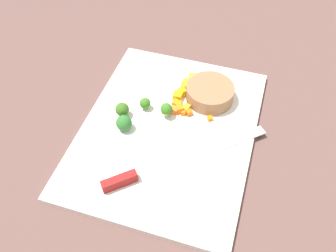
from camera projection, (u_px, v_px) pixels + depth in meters
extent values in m
plane|color=brown|center=(168.00, 132.00, 0.80)|extent=(4.00, 4.00, 0.00)
cube|color=white|center=(168.00, 131.00, 0.79)|extent=(0.47, 0.36, 0.01)
cylinder|color=#996744|center=(210.00, 93.00, 0.83)|extent=(0.11, 0.11, 0.04)
cube|color=silver|center=(224.00, 144.00, 0.76)|extent=(0.15, 0.16, 0.00)
cube|color=maroon|center=(119.00, 181.00, 0.69)|extent=(0.06, 0.06, 0.02)
cube|color=orange|center=(174.00, 110.00, 0.81)|extent=(0.02, 0.02, 0.01)
cube|color=orange|center=(210.00, 118.00, 0.80)|extent=(0.01, 0.01, 0.01)
cube|color=orange|center=(179.00, 104.00, 0.82)|extent=(0.02, 0.02, 0.01)
cube|color=orange|center=(189.00, 113.00, 0.81)|extent=(0.02, 0.02, 0.01)
cube|color=orange|center=(166.00, 111.00, 0.81)|extent=(0.02, 0.02, 0.01)
cube|color=orange|center=(180.00, 109.00, 0.81)|extent=(0.02, 0.02, 0.02)
cube|color=orange|center=(183.00, 112.00, 0.81)|extent=(0.01, 0.01, 0.01)
cube|color=yellow|center=(186.00, 108.00, 0.82)|extent=(0.02, 0.02, 0.01)
cube|color=yellow|center=(181.00, 92.00, 0.85)|extent=(0.02, 0.02, 0.02)
cube|color=yellow|center=(183.00, 85.00, 0.86)|extent=(0.02, 0.02, 0.01)
cube|color=yellow|center=(188.00, 81.00, 0.87)|extent=(0.02, 0.02, 0.01)
cube|color=yellow|center=(178.00, 96.00, 0.84)|extent=(0.02, 0.02, 0.02)
cube|color=yellow|center=(194.00, 78.00, 0.88)|extent=(0.03, 0.03, 0.02)
cylinder|color=#88B86B|center=(166.00, 114.00, 0.80)|extent=(0.01, 0.01, 0.02)
sphere|color=#36731E|center=(166.00, 109.00, 0.79)|extent=(0.03, 0.03, 0.03)
cylinder|color=#94B95F|center=(145.00, 107.00, 0.82)|extent=(0.01, 0.01, 0.01)
sphere|color=#38701F|center=(145.00, 103.00, 0.81)|extent=(0.02, 0.02, 0.02)
cylinder|color=#8CB16C|center=(123.00, 114.00, 0.81)|extent=(0.01, 0.01, 0.01)
sphere|color=#38651E|center=(122.00, 109.00, 0.80)|extent=(0.03, 0.03, 0.03)
cylinder|color=#85B061|center=(125.00, 127.00, 0.78)|extent=(0.01, 0.01, 0.01)
sphere|color=#2D6B2C|center=(124.00, 123.00, 0.77)|extent=(0.03, 0.03, 0.03)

